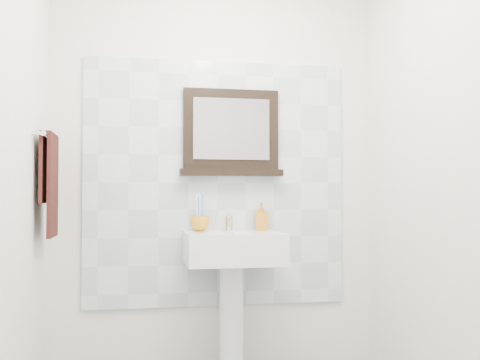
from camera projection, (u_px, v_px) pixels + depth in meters
name	position (u px, v px, depth m)	size (l,w,h in m)	color
back_wall	(217.00, 167.00, 3.46)	(2.00, 0.01, 2.50)	silver
front_wall	(352.00, 114.00, 1.30)	(2.00, 0.01, 2.50)	silver
left_wall	(4.00, 149.00, 2.20)	(0.01, 2.20, 2.50)	silver
right_wall	(467.00, 156.00, 2.57)	(0.01, 2.20, 2.50)	silver
splashback	(217.00, 183.00, 3.45)	(1.60, 0.02, 1.50)	silver
pedestal_sink	(233.00, 264.00, 3.23)	(0.55, 0.44, 0.96)	white
toothbrush_cup	(200.00, 224.00, 3.31)	(0.11, 0.11, 0.09)	orange
toothbrushes	(199.00, 210.00, 3.32)	(0.05, 0.04, 0.21)	white
soap_dispenser	(261.00, 216.00, 3.42)	(0.08, 0.08, 0.17)	#BD4F16
framed_mirror	(231.00, 135.00, 3.45)	(0.63, 0.11, 0.53)	black
towel_bar	(49.00, 137.00, 2.98)	(0.07, 0.40, 0.03)	silver
hand_towel	(50.00, 177.00, 2.97)	(0.06, 0.30, 0.55)	black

